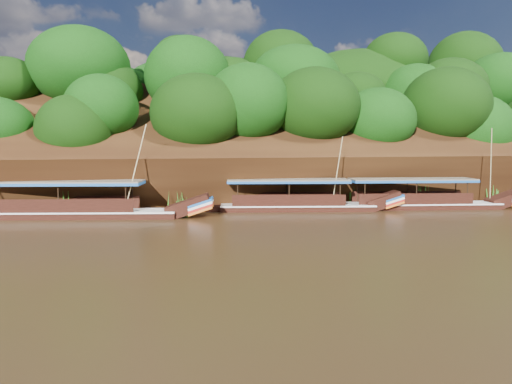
# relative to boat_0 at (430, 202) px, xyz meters

# --- Properties ---
(ground) EXTENTS (160.00, 160.00, 0.00)m
(ground) POSITION_rel_boat_0_xyz_m (-12.24, -6.42, -0.50)
(ground) COLOR black
(ground) RESTS_ON ground
(riverbank) EXTENTS (120.00, 30.06, 19.40)m
(riverbank) POSITION_rel_boat_0_xyz_m (-12.25, 16.30, 1.39)
(riverbank) COLOR black
(riverbank) RESTS_ON ground
(boat_0) EXTENTS (13.65, 4.25, 6.22)m
(boat_0) POSITION_rel_boat_0_xyz_m (0.00, 0.00, 0.00)
(boat_0) COLOR black
(boat_0) RESTS_ON ground
(boat_1) EXTENTS (12.94, 4.60, 5.62)m
(boat_1) POSITION_rel_boat_0_xyz_m (-9.09, 1.32, 0.01)
(boat_1) COLOR black
(boat_1) RESTS_ON ground
(boat_2) EXTENTS (15.11, 5.14, 6.40)m
(boat_2) POSITION_rel_boat_0_xyz_m (-23.78, 1.67, 0.04)
(boat_2) COLOR black
(boat_2) RESTS_ON ground
(reeds) EXTENTS (49.24, 2.21, 2.10)m
(reeds) POSITION_rel_boat_0_xyz_m (-14.77, 3.09, 0.42)
(reeds) COLOR #2A6419
(reeds) RESTS_ON ground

